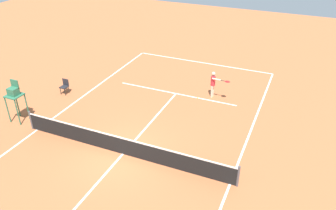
# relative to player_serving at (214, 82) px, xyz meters

# --- Properties ---
(ground_plane) EXTENTS (60.00, 60.00, 0.00)m
(ground_plane) POSITION_rel_player_serving_xyz_m (2.27, 7.29, -1.00)
(ground_plane) COLOR #B76038
(court_lines) EXTENTS (10.59, 24.68, 0.01)m
(court_lines) POSITION_rel_player_serving_xyz_m (2.27, 7.29, -1.00)
(court_lines) COLOR white
(court_lines) RESTS_ON ground
(tennis_net) EXTENTS (11.19, 0.10, 1.07)m
(tennis_net) POSITION_rel_player_serving_xyz_m (2.27, 7.29, -0.51)
(tennis_net) COLOR #4C4C51
(tennis_net) RESTS_ON ground
(player_serving) EXTENTS (1.26, 0.64, 1.69)m
(player_serving) POSITION_rel_player_serving_xyz_m (0.00, 0.00, 0.00)
(player_serving) COLOR beige
(player_serving) RESTS_ON ground
(tennis_ball) EXTENTS (0.07, 0.07, 0.07)m
(tennis_ball) POSITION_rel_player_serving_xyz_m (0.79, 0.60, -0.97)
(tennis_ball) COLOR #CCE033
(tennis_ball) RESTS_ON ground
(umpire_chair) EXTENTS (0.80, 0.80, 2.41)m
(umpire_chair) POSITION_rel_player_serving_xyz_m (9.04, 6.90, 0.60)
(umpire_chair) COLOR #2D6B4C
(umpire_chair) RESTS_ON ground
(courtside_chair_mid) EXTENTS (0.44, 0.46, 0.95)m
(courtside_chair_mid) POSITION_rel_player_serving_xyz_m (8.78, 3.28, -0.47)
(courtside_chair_mid) COLOR #262626
(courtside_chair_mid) RESTS_ON ground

